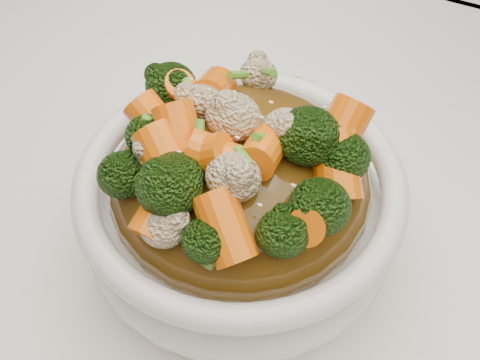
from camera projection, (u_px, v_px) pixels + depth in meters
The scene contains 8 objects.
tablecloth at pixel (276, 226), 0.49m from camera, with size 1.20×0.80×0.04m, color white.
bowl at pixel (240, 210), 0.42m from camera, with size 0.23×0.23×0.09m, color white, non-canonical shape.
sauce_base at pixel (240, 183), 0.39m from camera, with size 0.18×0.18×0.10m, color #4E320D.
carrots at pixel (240, 113), 0.34m from camera, with size 0.18×0.18×0.05m, color orange, non-canonical shape.
broccoli at pixel (240, 114), 0.34m from camera, with size 0.18×0.18×0.05m, color black, non-canonical shape.
cauliflower at pixel (240, 117), 0.34m from camera, with size 0.18×0.18×0.04m, color beige, non-canonical shape.
scallions at pixel (240, 111), 0.34m from camera, with size 0.14×0.14×0.02m, color #468C20, non-canonical shape.
sesame_seeds at pixel (240, 111), 0.34m from camera, with size 0.16×0.16×0.01m, color beige, non-canonical shape.
Camera 1 is at (0.11, -0.27, 1.12)m, focal length 42.00 mm.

